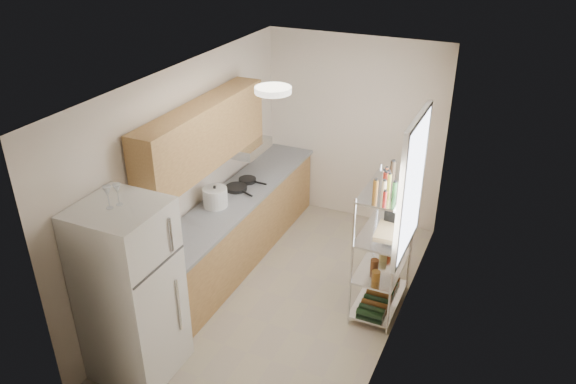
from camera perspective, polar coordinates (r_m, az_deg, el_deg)
name	(u,v)px	position (r m, az deg, el deg)	size (l,w,h in m)	color
room	(287,199)	(5.92, -0.11, -0.72)	(2.52, 4.42, 2.62)	#AA9D8A
counter_run	(235,230)	(7.04, -5.45, -3.82)	(0.63, 3.51, 0.90)	tan
upper_cabinets	(203,135)	(6.25, -8.61, 5.70)	(0.33, 2.20, 0.72)	tan
range_hood	(244,146)	(7.01, -4.51, 4.68)	(0.50, 0.60, 0.12)	#B7BABC
window	(412,186)	(5.77, 12.49, 0.61)	(0.06, 1.00, 1.46)	white
bakers_rack	(386,222)	(5.97, 9.90, -3.00)	(0.45, 0.90, 1.73)	silver
ceiling_dome	(273,90)	(5.17, -1.53, 10.33)	(0.34, 0.34, 0.06)	white
refrigerator	(131,292)	(5.43, -15.71, -9.76)	(0.74, 0.74, 1.79)	white
wine_glass_a	(108,197)	(4.91, -17.81, -0.51)	(0.07, 0.07, 0.21)	silver
wine_glass_b	(118,194)	(4.95, -16.89, -0.24)	(0.07, 0.07, 0.20)	silver
rice_cooker	(215,197)	(6.62, -7.40, -0.52)	(0.29, 0.29, 0.23)	silver
frying_pan_large	(236,188)	(7.01, -5.27, 0.42)	(0.27, 0.27, 0.05)	black
frying_pan_small	(247,180)	(7.20, -4.14, 1.22)	(0.22, 0.22, 0.05)	black
cutting_board	(391,231)	(5.97, 10.42, -3.97)	(0.31, 0.40, 0.03)	tan
espresso_machine	(397,207)	(6.16, 10.98, -1.51)	(0.18, 0.26, 0.31)	black
storage_bag	(389,243)	(6.49, 10.18, -5.11)	(0.11, 0.15, 0.17)	#9E3513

